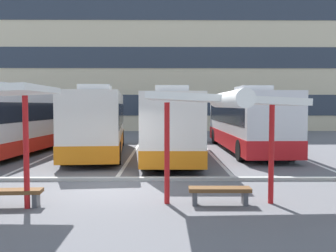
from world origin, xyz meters
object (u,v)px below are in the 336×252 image
object	(u,v)px
coach_bus_1	(98,123)
bench_4	(220,192)
waiting_shelter_2	(221,102)
coach_bus_2	(172,125)
coach_bus_3	(246,122)
coach_bus_0	(10,123)
bench_3	(3,194)

from	to	relation	value
coach_bus_1	bench_4	bearing A→B (deg)	-63.97
waiting_shelter_2	bench_4	xyz separation A→B (m)	(0.00, 0.14, -2.32)
coach_bus_2	coach_bus_1	bearing A→B (deg)	164.20
waiting_shelter_2	bench_4	world-z (taller)	waiting_shelter_2
coach_bus_2	waiting_shelter_2	xyz separation A→B (m)	(1.07, -9.14, 1.06)
coach_bus_1	coach_bus_3	world-z (taller)	coach_bus_3
coach_bus_0	bench_3	distance (m)	10.18
coach_bus_0	bench_3	xyz separation A→B (m)	(3.70, -9.39, -1.34)
coach_bus_2	bench_4	xyz separation A→B (m)	(1.07, -9.00, -1.26)
waiting_shelter_2	coach_bus_2	bearing A→B (deg)	96.69
coach_bus_2	waiting_shelter_2	size ratio (longest dim) A/B	2.39
coach_bus_1	bench_4	xyz separation A→B (m)	(4.93, -10.09, -1.31)
coach_bus_2	bench_3	size ratio (longest dim) A/B	5.44
coach_bus_3	coach_bus_2	bearing A→B (deg)	-151.64
bench_3	coach_bus_0	bearing A→B (deg)	111.49
coach_bus_3	waiting_shelter_2	xyz separation A→B (m)	(-3.17, -11.43, 1.01)
coach_bus_1	bench_3	xyz separation A→B (m)	(-0.58, -10.29, -1.30)
coach_bus_0	coach_bus_1	bearing A→B (deg)	11.79
coach_bus_0	coach_bus_1	world-z (taller)	coach_bus_0
coach_bus_3	waiting_shelter_2	bearing A→B (deg)	-105.49
coach_bus_0	coach_bus_3	world-z (taller)	coach_bus_0
bench_3	bench_4	bearing A→B (deg)	1.98
coach_bus_2	waiting_shelter_2	distance (m)	9.27
bench_3	waiting_shelter_2	size ratio (longest dim) A/B	0.44
bench_3	bench_4	distance (m)	5.51
coach_bus_3	waiting_shelter_2	size ratio (longest dim) A/B	2.45
coach_bus_1	bench_4	world-z (taller)	coach_bus_1
coach_bus_0	waiting_shelter_2	world-z (taller)	coach_bus_0
bench_3	coach_bus_1	bearing A→B (deg)	86.79
coach_bus_0	coach_bus_3	bearing A→B (deg)	9.59
coach_bus_1	bench_4	size ratio (longest dim) A/B	6.79
coach_bus_3	bench_3	bearing A→B (deg)	-127.07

